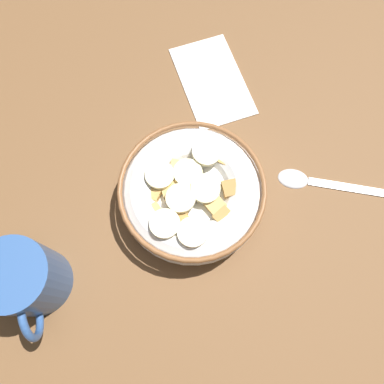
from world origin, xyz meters
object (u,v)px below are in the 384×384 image
(cereal_bowl, at_px, (192,193))
(folded_napkin, at_px, (212,80))
(spoon, at_px, (315,181))
(coffee_mug, at_px, (26,280))

(cereal_bowl, bearing_deg, folded_napkin, 154.62)
(cereal_bowl, height_order, spoon, cereal_bowl)
(folded_napkin, bearing_deg, cereal_bowl, -25.38)
(spoon, height_order, coffee_mug, coffee_mug)
(coffee_mug, distance_m, folded_napkin, 0.34)
(spoon, distance_m, folded_napkin, 0.19)
(cereal_bowl, distance_m, spoon, 0.16)
(coffee_mug, xyz_separation_m, folded_napkin, (-0.21, 0.27, -0.04))
(cereal_bowl, xyz_separation_m, folded_napkin, (-0.16, 0.07, -0.02))
(coffee_mug, bearing_deg, spoon, 94.70)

